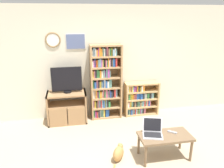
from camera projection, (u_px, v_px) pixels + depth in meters
wall_back at (106, 62)px, 5.15m from camera, size 6.86×0.09×2.60m
tv_stand at (67, 107)px, 4.98m from camera, size 0.87×0.48×0.71m
television at (67, 80)px, 4.81m from camera, size 0.66×0.18×0.58m
bookshelf_tall at (104, 82)px, 5.09m from camera, size 0.72×0.32×1.75m
bookshelf_short at (139, 98)px, 5.39m from camera, size 0.83×0.31×0.82m
coffee_table at (165, 138)px, 3.71m from camera, size 0.89×0.45×0.43m
laptop at (152, 131)px, 3.70m from camera, size 0.40×0.37×0.27m
remote_near_laptop at (172, 132)px, 3.77m from camera, size 0.15×0.13×0.02m
cat at (119, 153)px, 3.71m from camera, size 0.30×0.49×0.29m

